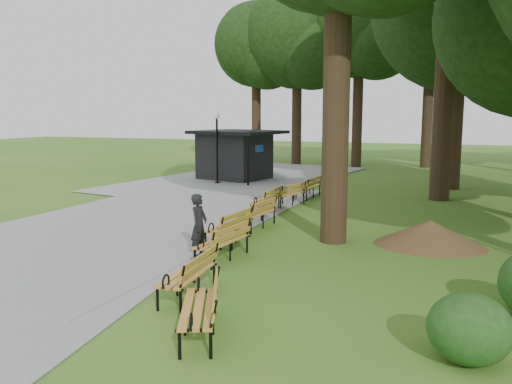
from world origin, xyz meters
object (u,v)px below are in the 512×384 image
(kiosk, at_px, (235,155))
(lawn_tree_4, at_px, (461,3))
(bench_1, at_px, (188,274))
(bench_7, at_px, (308,187))
(bench_6, at_px, (288,194))
(bench_5, at_px, (265,201))
(bench_4, at_px, (257,214))
(lamp_post, at_px, (217,133))
(bench_2, at_px, (222,242))
(bench_0, at_px, (199,308))
(dirt_mound, at_px, (430,233))
(bench_3, at_px, (229,226))
(person, at_px, (199,225))

(kiosk, xyz_separation_m, lawn_tree_4, (10.63, 0.25, 6.92))
(bench_1, height_order, bench_7, same)
(bench_1, height_order, bench_6, same)
(bench_6, height_order, lawn_tree_4, lawn_tree_4)
(bench_5, xyz_separation_m, bench_6, (0.32, 1.61, 0.00))
(bench_4, bearing_deg, kiosk, -148.50)
(lamp_post, bearing_deg, bench_2, -65.12)
(bench_0, relative_size, bench_4, 1.00)
(lamp_post, distance_m, lawn_tree_4, 12.36)
(dirt_mound, height_order, bench_0, bench_0)
(bench_2, bearing_deg, lawn_tree_4, 168.54)
(lawn_tree_4, bearing_deg, kiosk, -178.66)
(bench_0, bearing_deg, bench_3, 175.96)
(lawn_tree_4, bearing_deg, lamp_post, -168.37)
(bench_3, relative_size, bench_6, 1.00)
(bench_1, relative_size, bench_6, 1.00)
(dirt_mound, xyz_separation_m, lawn_tree_4, (0.48, 11.35, 7.86))
(bench_2, relative_size, bench_5, 1.00)
(kiosk, bearing_deg, bench_0, -54.70)
(person, xyz_separation_m, bench_4, (0.20, 3.49, -0.33))
(bench_2, bearing_deg, dirt_mound, 132.09)
(bench_6, bearing_deg, dirt_mound, 64.82)
(dirt_mound, height_order, bench_3, bench_3)
(bench_1, height_order, bench_2, same)
(bench_0, relative_size, bench_3, 1.00)
(kiosk, bearing_deg, bench_1, -55.91)
(bench_5, relative_size, bench_7, 1.00)
(kiosk, relative_size, lawn_tree_4, 0.34)
(kiosk, relative_size, bench_0, 2.14)
(dirt_mound, distance_m, bench_2, 5.53)
(lawn_tree_4, bearing_deg, bench_6, -129.51)
(dirt_mound, bearing_deg, lawn_tree_4, 87.60)
(person, xyz_separation_m, bench_2, (0.64, -0.09, -0.33))
(bench_3, relative_size, bench_5, 1.00)
(bench_2, xyz_separation_m, bench_5, (-0.99, 5.93, 0.00))
(kiosk, relative_size, bench_7, 2.14)
(bench_0, bearing_deg, bench_5, 170.64)
(bench_0, bearing_deg, bench_1, -169.80)
(person, xyz_separation_m, bench_0, (2.05, -4.17, -0.33))
(person, bearing_deg, bench_5, 2.61)
(bench_2, xyz_separation_m, bench_7, (-0.45, 9.75, 0.00))
(person, xyz_separation_m, lawn_tree_4, (5.69, 14.39, 7.43))
(kiosk, bearing_deg, bench_4, -49.84)
(lamp_post, relative_size, bench_5, 1.84)
(kiosk, distance_m, bench_6, 8.33)
(bench_1, relative_size, lawn_tree_4, 0.16)
(lamp_post, bearing_deg, bench_3, -64.14)
(dirt_mound, xyz_separation_m, bench_0, (-3.16, -7.20, 0.10))
(bench_5, height_order, lawn_tree_4, lawn_tree_4)
(bench_3, bearing_deg, lamp_post, -148.22)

